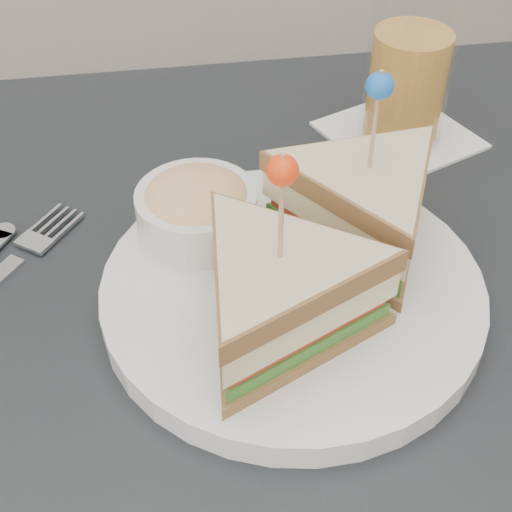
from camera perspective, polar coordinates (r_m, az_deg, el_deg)
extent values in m
cube|color=black|center=(0.55, -0.86, -5.76)|extent=(0.80, 0.80, 0.03)
cylinder|color=black|center=(1.14, 14.40, -3.03)|extent=(0.04, 0.04, 0.72)
cylinder|color=silver|center=(0.55, 2.89, -3.04)|extent=(0.31, 0.31, 0.02)
cylinder|color=silver|center=(0.54, 2.93, -2.20)|extent=(0.31, 0.31, 0.01)
cylinder|color=tan|center=(0.43, 2.02, 3.14)|extent=(0.00, 0.00, 0.09)
sphere|color=red|center=(0.41, 2.14, 6.85)|extent=(0.02, 0.02, 0.02)
cylinder|color=tan|center=(0.52, 9.42, 9.95)|extent=(0.00, 0.00, 0.09)
sphere|color=#175BB3|center=(0.50, 9.87, 13.27)|extent=(0.02, 0.02, 0.02)
cylinder|color=silver|center=(0.57, -4.72, 3.31)|extent=(0.10, 0.10, 0.04)
ellipsoid|color=#E0B772|center=(0.56, -4.81, 4.50)|extent=(0.09, 0.09, 0.04)
cube|color=silver|center=(0.62, -17.30, 1.04)|extent=(0.03, 0.03, 0.00)
cylinder|color=silver|center=(0.64, -19.58, 1.87)|extent=(0.03, 0.03, 0.00)
cube|color=white|center=(0.74, 11.34, 9.48)|extent=(0.17, 0.17, 0.00)
cylinder|color=#C18536|center=(0.72, 11.96, 13.32)|extent=(0.10, 0.10, 0.10)
cylinder|color=white|center=(0.70, 12.27, 15.11)|extent=(0.11, 0.11, 0.16)
cube|color=white|center=(0.71, 12.75, 17.13)|extent=(0.03, 0.03, 0.02)
cube|color=white|center=(0.68, 11.99, 15.95)|extent=(0.02, 0.02, 0.02)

